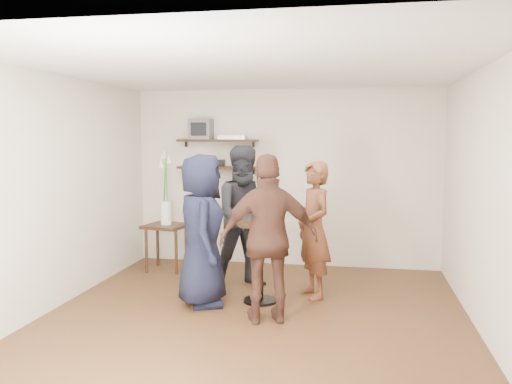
% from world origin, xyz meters
% --- Properties ---
extents(room, '(4.58, 5.08, 2.68)m').
position_xyz_m(room, '(0.00, 0.00, 1.30)').
color(room, '#452816').
rests_on(room, ground).
extents(shelf_upper, '(1.20, 0.25, 0.04)m').
position_xyz_m(shelf_upper, '(-1.00, 2.38, 1.85)').
color(shelf_upper, black).
rests_on(shelf_upper, room).
extents(shelf_lower, '(1.20, 0.25, 0.04)m').
position_xyz_m(shelf_lower, '(-1.00, 2.38, 1.45)').
color(shelf_lower, black).
rests_on(shelf_lower, room).
extents(crt_monitor, '(0.32, 0.30, 0.30)m').
position_xyz_m(crt_monitor, '(-1.25, 2.38, 2.02)').
color(crt_monitor, '#59595B').
rests_on(crt_monitor, shelf_upper).
extents(dvd_deck, '(0.40, 0.24, 0.06)m').
position_xyz_m(dvd_deck, '(-0.77, 2.38, 1.90)').
color(dvd_deck, silver).
rests_on(dvd_deck, shelf_upper).
extents(radio, '(0.22, 0.10, 0.10)m').
position_xyz_m(radio, '(-1.01, 2.38, 1.52)').
color(radio, black).
rests_on(radio, shelf_lower).
extents(power_strip, '(0.30, 0.05, 0.03)m').
position_xyz_m(power_strip, '(-1.30, 2.42, 1.48)').
color(power_strip, black).
rests_on(power_strip, shelf_lower).
extents(side_table, '(0.64, 0.64, 0.66)m').
position_xyz_m(side_table, '(-1.63, 1.84, 0.55)').
color(side_table, black).
rests_on(side_table, room).
extents(vase_lilies, '(0.20, 0.21, 1.08)m').
position_xyz_m(vase_lilies, '(-1.63, 1.84, 1.00)').
color(vase_lilies, white).
rests_on(vase_lilies, side_table).
extents(drinks_table, '(0.51, 0.51, 0.94)m').
position_xyz_m(drinks_table, '(-0.04, 0.60, 0.60)').
color(drinks_table, black).
rests_on(drinks_table, room).
extents(wine_glass_fl, '(0.07, 0.07, 0.20)m').
position_xyz_m(wine_glass_fl, '(-0.09, 0.57, 1.08)').
color(wine_glass_fl, silver).
rests_on(wine_glass_fl, drinks_table).
extents(wine_glass_fr, '(0.07, 0.07, 0.22)m').
position_xyz_m(wine_glass_fr, '(0.03, 0.56, 1.09)').
color(wine_glass_fr, silver).
rests_on(wine_glass_fr, drinks_table).
extents(wine_glass_bl, '(0.06, 0.06, 0.19)m').
position_xyz_m(wine_glass_bl, '(-0.06, 0.67, 1.07)').
color(wine_glass_bl, silver).
rests_on(wine_glass_bl, drinks_table).
extents(wine_glass_br, '(0.07, 0.07, 0.22)m').
position_xyz_m(wine_glass_br, '(0.00, 0.60, 1.09)').
color(wine_glass_br, silver).
rests_on(wine_glass_br, drinks_table).
extents(person_plaid, '(0.63, 0.71, 1.63)m').
position_xyz_m(person_plaid, '(0.55, 0.92, 0.81)').
color(person_plaid, red).
rests_on(person_plaid, room).
extents(person_dark, '(1.08, 0.99, 1.80)m').
position_xyz_m(person_dark, '(-0.32, 1.21, 0.90)').
color(person_dark, black).
rests_on(person_dark, room).
extents(person_navy, '(0.79, 0.97, 1.72)m').
position_xyz_m(person_navy, '(-0.67, 0.38, 0.86)').
color(person_navy, black).
rests_on(person_navy, room).
extents(person_brown, '(1.10, 0.72, 1.74)m').
position_xyz_m(person_brown, '(0.17, -0.03, 0.87)').
color(person_brown, '#47291E').
rests_on(person_brown, room).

